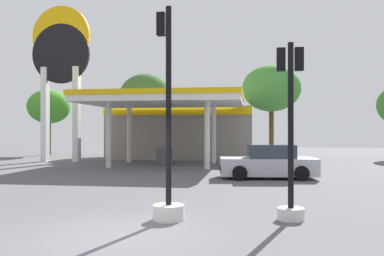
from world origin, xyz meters
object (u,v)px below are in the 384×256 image
at_px(tree_0, 49,107).
at_px(car_2, 268,163).
at_px(tree_1, 146,96).
at_px(station_pole_sign, 61,64).
at_px(traffic_signal_0, 291,149).
at_px(traffic_signal_1, 168,164).
at_px(tree_2, 271,89).

bearing_deg(tree_0, car_2, -39.01).
height_order(car_2, tree_0, tree_0).
distance_m(car_2, tree_1, 20.05).
height_order(station_pole_sign, traffic_signal_0, station_pole_sign).
height_order(car_2, traffic_signal_1, traffic_signal_1).
relative_size(tree_0, tree_1, 0.79).
bearing_deg(car_2, station_pole_sign, 150.16).
xyz_separation_m(traffic_signal_0, tree_0, (-18.44, 23.38, 2.49)).
relative_size(traffic_signal_0, tree_2, 0.59).
distance_m(station_pole_sign, traffic_signal_1, 20.96).
relative_size(traffic_signal_1, tree_0, 0.91).
distance_m(car_2, traffic_signal_1, 9.49).
height_order(car_2, tree_2, tree_2).
bearing_deg(station_pole_sign, tree_1, 66.98).
relative_size(station_pole_sign, traffic_signal_0, 2.49).
bearing_deg(traffic_signal_1, tree_2, 81.13).
bearing_deg(traffic_signal_1, station_pole_sign, 123.02).
bearing_deg(station_pole_sign, car_2, -29.84).
height_order(traffic_signal_0, traffic_signal_1, traffic_signal_1).
distance_m(traffic_signal_1, tree_0, 28.56).
height_order(tree_1, tree_2, tree_2).
bearing_deg(traffic_signal_0, tree_2, 88.39).
distance_m(station_pole_sign, traffic_signal_0, 22.24).
height_order(station_pole_sign, car_2, station_pole_sign).
distance_m(traffic_signal_0, tree_0, 29.88).
bearing_deg(station_pole_sign, tree_2, 22.69).
bearing_deg(tree_2, traffic_signal_1, -98.87).
height_order(station_pole_sign, tree_1, station_pole_sign).
bearing_deg(tree_1, traffic_signal_0, -67.93).
relative_size(traffic_signal_0, tree_0, 0.76).
xyz_separation_m(traffic_signal_0, tree_2, (0.64, 22.64, 3.74)).
xyz_separation_m(car_2, traffic_signal_1, (-2.78, -9.05, 0.66)).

